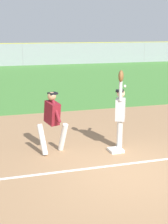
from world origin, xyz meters
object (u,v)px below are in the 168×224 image
(fielder, at_px, (120,111))
(baseball, at_px, (125,86))
(runner, at_px, (52,118))
(first_base, at_px, (116,150))
(parked_car_tan, at_px, (21,56))
(parked_car_black, at_px, (67,54))

(fielder, height_order, baseball, fielder)
(fielder, xyz_separation_m, runner, (-1.91, 0.17, -0.12))
(runner, bearing_deg, first_base, -32.04)
(first_base, relative_size, parked_car_tan, 0.08)
(fielder, distance_m, parked_car_tan, 27.67)
(first_base, distance_m, parked_car_black, 28.87)
(fielder, distance_m, parked_car_black, 28.62)
(baseball, height_order, parked_car_tan, baseball)
(first_base, height_order, parked_car_black, parked_car_black)
(first_base, relative_size, runner, 0.22)
(parked_car_tan, height_order, parked_car_black, same)
(parked_car_tan, bearing_deg, runner, -89.82)
(first_base, distance_m, parked_car_tan, 27.90)
(fielder, relative_size, runner, 1.33)
(fielder, relative_size, parked_car_tan, 0.50)
(fielder, distance_m, runner, 1.92)
(baseball, distance_m, parked_car_black, 28.71)
(fielder, height_order, runner, fielder)
(first_base, bearing_deg, runner, 167.20)
(first_base, bearing_deg, parked_car_black, 79.58)
(baseball, bearing_deg, parked_car_black, 80.07)
(first_base, xyz_separation_m, runner, (-1.71, 0.39, 0.96))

